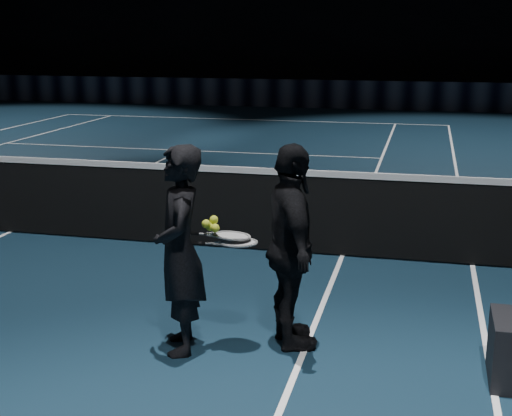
% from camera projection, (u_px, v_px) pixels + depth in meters
% --- Properties ---
extents(floor, '(36.00, 36.00, 0.00)m').
position_uv_depth(floor, '(10.00, 232.00, 8.79)').
color(floor, '#0D232F').
rests_on(floor, ground).
extents(court_lines, '(10.98, 23.78, 0.01)m').
position_uv_depth(court_lines, '(10.00, 232.00, 8.79)').
color(court_lines, white).
rests_on(court_lines, floor).
extents(net_mesh, '(12.80, 0.02, 0.86)m').
position_uv_depth(net_mesh, '(7.00, 197.00, 8.68)').
color(net_mesh, black).
rests_on(net_mesh, floor).
extents(net_tape, '(12.80, 0.03, 0.07)m').
position_uv_depth(net_tape, '(4.00, 159.00, 8.57)').
color(net_tape, white).
rests_on(net_tape, net_mesh).
extents(sponsor_backdrop, '(22.00, 0.15, 0.90)m').
position_uv_depth(sponsor_backdrop, '(274.00, 93.00, 23.31)').
color(sponsor_backdrop, black).
rests_on(sponsor_backdrop, floor).
extents(player_a, '(0.57, 0.68, 1.61)m').
position_uv_depth(player_a, '(180.00, 250.00, 5.38)').
color(player_a, black).
rests_on(player_a, floor).
extents(player_b, '(0.73, 1.02, 1.61)m').
position_uv_depth(player_b, '(291.00, 248.00, 5.44)').
color(player_b, black).
rests_on(player_b, floor).
extents(racket_lower, '(0.71, 0.42, 0.03)m').
position_uv_depth(racket_lower, '(239.00, 243.00, 5.40)').
color(racket_lower, black).
rests_on(racket_lower, player_a).
extents(racket_upper, '(0.71, 0.46, 0.10)m').
position_uv_depth(racket_upper, '(232.00, 236.00, 5.42)').
color(racket_upper, black).
rests_on(racket_upper, player_b).
extents(tennis_balls, '(0.12, 0.10, 0.12)m').
position_uv_depth(tennis_balls, '(213.00, 225.00, 5.35)').
color(tennis_balls, gold).
rests_on(tennis_balls, racket_upper).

